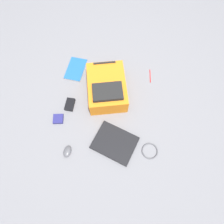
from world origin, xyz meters
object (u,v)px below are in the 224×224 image
at_px(backpack, 107,88).
at_px(computer_mouse, 67,151).
at_px(pen_black, 150,76).
at_px(cable_coil, 150,151).
at_px(earbud_pouch, 58,119).
at_px(book_red, 76,69).
at_px(laptop, 115,143).
at_px(power_brick, 70,105).

relative_size(backpack, computer_mouse, 5.24).
bearing_deg(pen_black, computer_mouse, -125.37).
height_order(cable_coil, earbud_pouch, earbud_pouch).
relative_size(book_red, cable_coil, 1.98).
distance_m(laptop, cable_coil, 0.30).
bearing_deg(book_red, backpack, -30.18).
bearing_deg(backpack, cable_coil, -47.12).
xyz_separation_m(book_red, computer_mouse, (0.13, -0.81, 0.01)).
bearing_deg(computer_mouse, book_red, 100.41).
xyz_separation_m(backpack, earbud_pouch, (-0.38, -0.33, -0.08)).
height_order(laptop, computer_mouse, computer_mouse).
distance_m(laptop, computer_mouse, 0.40).
bearing_deg(backpack, power_brick, -149.56).
distance_m(cable_coil, power_brick, 0.81).
relative_size(book_red, pen_black, 1.82).
relative_size(backpack, laptop, 1.26).
relative_size(computer_mouse, pen_black, 0.66).
xyz_separation_m(laptop, cable_coil, (0.30, -0.02, -0.01)).
bearing_deg(power_brick, earbud_pouch, -114.38).
distance_m(backpack, laptop, 0.49).
distance_m(book_red, cable_coil, 1.05).
xyz_separation_m(backpack, computer_mouse, (-0.22, -0.60, -0.07)).
relative_size(book_red, power_brick, 2.26).
relative_size(power_brick, earbud_pouch, 1.37).
bearing_deg(power_brick, pen_black, 32.17).
relative_size(cable_coil, earbud_pouch, 1.57).
xyz_separation_m(laptop, book_red, (-0.50, 0.67, -0.01)).
bearing_deg(laptop, book_red, 126.77).
xyz_separation_m(computer_mouse, earbud_pouch, (-0.15, 0.27, -0.01)).
xyz_separation_m(computer_mouse, cable_coil, (0.67, 0.12, -0.01)).
distance_m(computer_mouse, earbud_pouch, 0.31).
distance_m(computer_mouse, power_brick, 0.43).
bearing_deg(laptop, cable_coil, -3.33).
distance_m(computer_mouse, cable_coil, 0.68).
bearing_deg(earbud_pouch, pen_black, 37.64).
height_order(backpack, laptop, backpack).
bearing_deg(backpack, book_red, 149.82).
bearing_deg(pen_black, power_brick, -147.83).
height_order(backpack, computer_mouse, backpack).
bearing_deg(pen_black, cable_coil, -84.95).
bearing_deg(computer_mouse, pen_black, 56.21).
xyz_separation_m(computer_mouse, pen_black, (0.61, 0.86, -0.02)).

